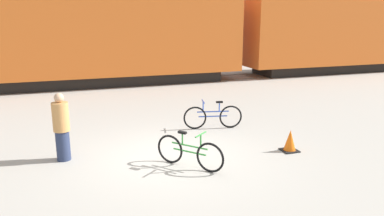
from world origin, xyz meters
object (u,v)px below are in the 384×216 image
freight_train (112,24)px  traffic_cone (290,141)px  bicycle_green (189,152)px  bicycle_blue (213,117)px  person_in_tan (62,127)px

freight_train → traffic_cone: bearing=-74.9°
bicycle_green → bicycle_blue: bearing=58.5°
freight_train → bicycle_blue: (1.84, -8.60, -2.54)m
person_in_tan → bicycle_blue: bearing=109.3°
traffic_cone → freight_train: bearing=105.1°
freight_train → bicycle_green: bearing=-88.8°
bicycle_blue → traffic_cone: bearing=-65.1°
traffic_cone → bicycle_green: bearing=-176.0°
freight_train → bicycle_blue: 9.16m
bicycle_blue → bicycle_green: size_ratio=1.31×
bicycle_blue → bicycle_green: (-1.60, -2.61, -0.01)m
freight_train → traffic_cone: size_ratio=71.74×
traffic_cone → bicycle_blue: bearing=114.9°
bicycle_green → traffic_cone: (2.72, 0.19, -0.11)m
bicycle_green → person_in_tan: bearing=152.7°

